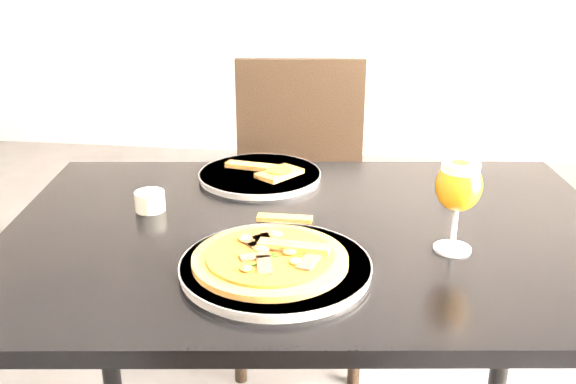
# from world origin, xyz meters

# --- Properties ---
(dining_table) EXTENTS (1.30, 0.95, 0.75)m
(dining_table) POSITION_xyz_m (0.20, 0.24, 0.66)
(dining_table) COLOR black
(dining_table) RESTS_ON ground
(chair_far) EXTENTS (0.47, 0.47, 0.93)m
(chair_far) POSITION_xyz_m (0.09, 0.98, 0.51)
(chair_far) COLOR black
(chair_far) RESTS_ON ground
(plate_main) EXTENTS (0.38, 0.38, 0.02)m
(plate_main) POSITION_xyz_m (0.16, 0.06, 0.76)
(plate_main) COLOR silver
(plate_main) RESTS_ON dining_table
(pizza) EXTENTS (0.26, 0.26, 0.03)m
(pizza) POSITION_xyz_m (0.15, 0.06, 0.78)
(pizza) COLOR #A56127
(pizza) RESTS_ON plate_main
(plate_second) EXTENTS (0.38, 0.38, 0.02)m
(plate_second) POSITION_xyz_m (0.05, 0.51, 0.76)
(plate_second) COLOR silver
(plate_second) RESTS_ON dining_table
(crust_scraps) EXTENTS (0.19, 0.13, 0.01)m
(crust_scraps) POSITION_xyz_m (0.08, 0.50, 0.77)
(crust_scraps) COLOR #A56127
(crust_scraps) RESTS_ON plate_second
(loose_crust) EXTENTS (0.11, 0.03, 0.01)m
(loose_crust) POSITION_xyz_m (0.15, 0.27, 0.75)
(loose_crust) COLOR #A56127
(loose_crust) RESTS_ON dining_table
(sauce_cup) EXTENTS (0.06, 0.06, 0.04)m
(sauce_cup) POSITION_xyz_m (-0.14, 0.29, 0.77)
(sauce_cup) COLOR beige
(sauce_cup) RESTS_ON dining_table
(beer_glass) EXTENTS (0.08, 0.08, 0.17)m
(beer_glass) POSITION_xyz_m (0.46, 0.18, 0.87)
(beer_glass) COLOR silver
(beer_glass) RESTS_ON dining_table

